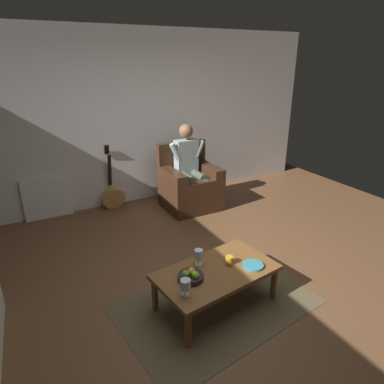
% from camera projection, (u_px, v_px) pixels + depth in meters
% --- Properties ---
extents(ground_plane, '(7.53, 7.53, 0.00)m').
position_uv_depth(ground_plane, '(221.00, 287.00, 3.56)').
color(ground_plane, brown).
extents(wall_back, '(6.68, 0.06, 2.69)m').
position_uv_depth(wall_back, '(129.00, 120.00, 5.29)').
color(wall_back, silver).
rests_on(wall_back, ground).
extents(rug, '(1.98, 1.47, 0.01)m').
position_uv_depth(rug, '(215.00, 304.00, 3.32)').
color(rug, brown).
rests_on(rug, ground).
extents(armchair, '(0.82, 0.76, 1.01)m').
position_uv_depth(armchair, '(189.00, 186.00, 5.38)').
color(armchair, '#3A2315').
rests_on(armchair, ground).
extents(person_seated, '(0.61, 0.56, 1.32)m').
position_uv_depth(person_seated, '(190.00, 164.00, 5.25)').
color(person_seated, '#93A3A1').
rests_on(person_seated, ground).
extents(coffee_table, '(1.21, 0.79, 0.39)m').
position_uv_depth(coffee_table, '(216.00, 275.00, 3.20)').
color(coffee_table, brown).
rests_on(coffee_table, ground).
extents(guitar, '(0.36, 0.27, 1.01)m').
position_uv_depth(guitar, '(113.00, 195.00, 5.36)').
color(guitar, '#B68348').
rests_on(guitar, ground).
extents(radiator, '(0.67, 0.06, 0.62)m').
position_uv_depth(radiator, '(47.00, 198.00, 5.02)').
color(radiator, white).
rests_on(radiator, ground).
extents(wine_glass_near, '(0.09, 0.09, 0.15)m').
position_uv_depth(wine_glass_near, '(185.00, 285.00, 2.80)').
color(wine_glass_near, silver).
rests_on(wine_glass_near, coffee_table).
extents(wine_glass_far, '(0.08, 0.08, 0.16)m').
position_uv_depth(wine_glass_far, '(199.00, 255.00, 3.22)').
color(wine_glass_far, silver).
rests_on(wine_glass_far, coffee_table).
extents(fruit_bowl, '(0.23, 0.23, 0.11)m').
position_uv_depth(fruit_bowl, '(191.00, 276.00, 3.03)').
color(fruit_bowl, '#2C1E22').
rests_on(fruit_bowl, coffee_table).
extents(decorative_dish, '(0.20, 0.20, 0.02)m').
position_uv_depth(decorative_dish, '(253.00, 265.00, 3.23)').
color(decorative_dish, teal).
rests_on(decorative_dish, coffee_table).
extents(candle_jar, '(0.07, 0.07, 0.08)m').
position_uv_depth(candle_jar, '(229.00, 260.00, 3.26)').
color(candle_jar, gold).
rests_on(candle_jar, coffee_table).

